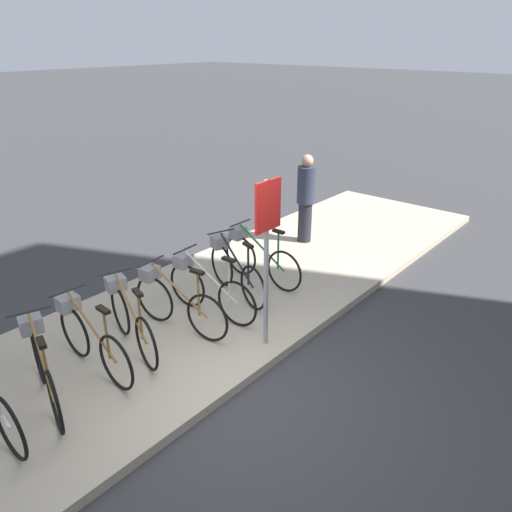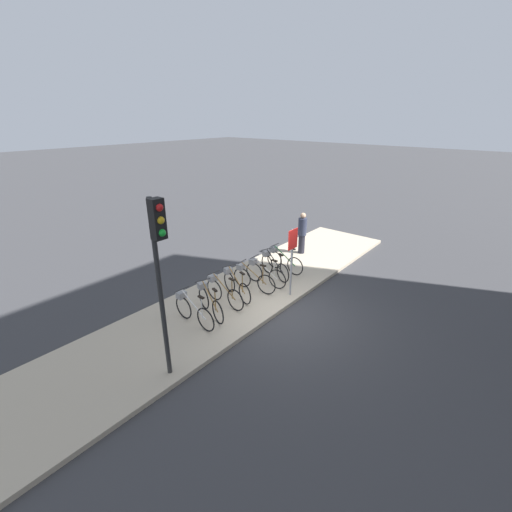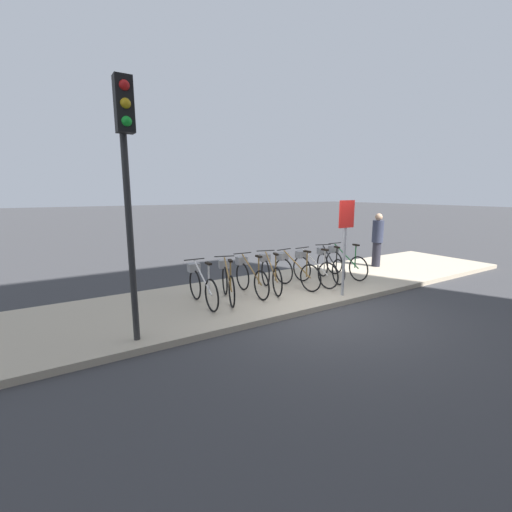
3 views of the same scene
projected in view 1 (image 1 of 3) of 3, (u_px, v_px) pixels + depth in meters
The scene contains 11 objects.
ground_plane at pixel (239, 392), 5.73m from camera, with size 120.00×120.00×0.00m, color #38383A.
sidewalk at pixel (152, 339), 6.62m from camera, with size 15.23×3.10×0.12m.
parked_bicycle_1 at pixel (42, 365), 5.29m from camera, with size 0.63×1.51×0.97m.
parked_bicycle_2 at pixel (89, 336), 5.80m from camera, with size 0.46×1.58×0.97m.
parked_bicycle_3 at pixel (129, 316), 6.22m from camera, with size 0.60×1.53×0.97m.
parked_bicycle_4 at pixel (174, 300), 6.61m from camera, with size 0.46×1.58×0.97m.
parked_bicycle_5 at pixel (206, 286), 6.97m from camera, with size 0.46×1.58×0.97m.
parked_bicycle_6 at pixel (233, 268), 7.52m from camera, with size 0.61×1.52×0.97m.
parked_bicycle_7 at pixel (257, 256), 7.94m from camera, with size 0.46×1.58×0.97m.
pedestrian at pixel (306, 197), 9.33m from camera, with size 0.34×0.34×1.68m.
sign_post at pixel (267, 237), 5.86m from camera, with size 0.44×0.07×2.16m.
Camera 1 is at (-3.39, -3.13, 3.74)m, focal length 35.00 mm.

